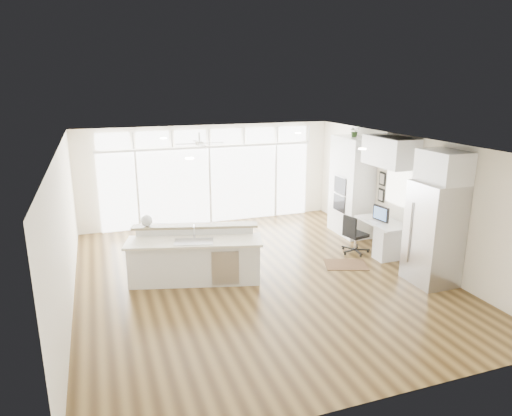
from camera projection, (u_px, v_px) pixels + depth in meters
name	position (u px, v px, depth m)	size (l,w,h in m)	color
floor	(258.00, 277.00, 9.25)	(7.00, 8.00, 0.02)	#422D14
ceiling	(258.00, 143.00, 8.53)	(7.00, 8.00, 0.02)	silver
wall_back	(209.00, 175.00, 12.52)	(7.00, 0.04, 2.70)	white
wall_front	(375.00, 303.00, 5.26)	(7.00, 0.04, 2.70)	white
wall_left	(65.00, 232.00, 7.76)	(0.04, 8.00, 2.70)	white
wall_right	(408.00, 198.00, 10.01)	(0.04, 8.00, 2.70)	white
glass_wall	(210.00, 186.00, 12.55)	(5.80, 0.06, 2.08)	white
transom_row	(208.00, 137.00, 12.19)	(5.90, 0.06, 0.40)	white
desk_window	(399.00, 186.00, 10.22)	(0.04, 0.85, 0.85)	white
ceiling_fan	(199.00, 139.00, 10.97)	(1.16, 1.16, 0.32)	silver
recessed_lights	(255.00, 143.00, 8.71)	(3.40, 3.00, 0.02)	white
oven_cabinet	(351.00, 186.00, 11.57)	(0.64, 1.20, 2.50)	white
desk_nook	(382.00, 237.00, 10.43)	(0.72, 1.30, 0.76)	white
upper_cabinets	(390.00, 151.00, 9.91)	(0.64, 1.30, 0.64)	white
refrigerator	(434.00, 234.00, 8.76)	(0.76, 0.90, 2.00)	#B3B4B8
fridge_cabinet	(444.00, 167.00, 8.43)	(0.64, 0.90, 0.60)	white
framed_photos	(382.00, 187.00, 10.82)	(0.06, 0.22, 0.80)	black
kitchen_island	(195.00, 256.00, 8.90)	(2.62, 0.99, 1.04)	white
rug	(346.00, 265.00, 9.84)	(0.89, 0.64, 0.01)	#321D10
office_chair	(356.00, 234.00, 10.43)	(0.46, 0.43, 0.89)	black
fishbowl	(147.00, 220.00, 9.05)	(0.23, 0.23, 0.23)	silver
monitor	(381.00, 214.00, 10.25)	(0.08, 0.47, 0.39)	black
keyboard	(374.00, 222.00, 10.24)	(0.11, 0.29, 0.01)	white
potted_plant	(355.00, 132.00, 11.20)	(0.26, 0.28, 0.22)	#305022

